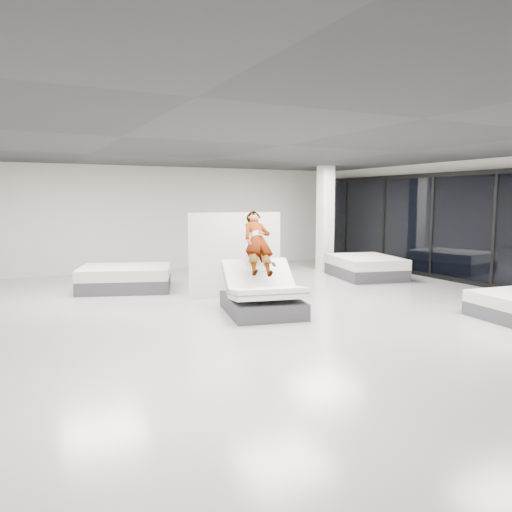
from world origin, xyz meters
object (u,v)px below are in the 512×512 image
flat_bed_left_far (125,278)px  column (325,219)px  flat_bed_right_far (365,267)px  divider_panel (235,255)px  remote (274,264)px  hero_bed (262,296)px  person (258,253)px

flat_bed_left_far → column: bearing=6.3°
flat_bed_left_far → flat_bed_right_far: bearing=-9.0°
divider_panel → flat_bed_left_far: (-2.06, 1.93, -0.66)m
remote → flat_bed_left_far: size_ratio=0.06×
hero_bed → flat_bed_right_far: bearing=29.9°
flat_bed_right_far → flat_bed_left_far: bearing=171.0°
hero_bed → person: (0.07, 0.31, 0.80)m
remote → divider_panel: divider_panel is taller
remote → column: size_ratio=0.04×
hero_bed → flat_bed_left_far: bearing=116.7°
flat_bed_right_far → column: column is taller
column → flat_bed_right_far: bearing=-82.8°
remote → flat_bed_left_far: remote is taller
flat_bed_left_far → person: bearing=-60.3°
hero_bed → flat_bed_left_far: 4.11m
person → divider_panel: divider_panel is taller
person → flat_bed_left_far: bearing=131.7°
flat_bed_right_far → column: 2.16m
person → divider_panel: bearing=96.4°
hero_bed → divider_panel: (0.21, 1.74, 0.62)m
hero_bed → person: 0.86m
hero_bed → person: bearing=77.9°
hero_bed → flat_bed_right_far: 5.32m
person → remote: 0.45m
hero_bed → divider_panel: bearing=83.1°
divider_panel → column: size_ratio=0.65×
column → divider_panel: bearing=-148.0°
hero_bed → column: 6.32m
person → flat_bed_left_far: person is taller
person → flat_bed_right_far: (4.55, 2.34, -0.84)m
person → remote: size_ratio=11.47×
flat_bed_right_far → column: size_ratio=0.77×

